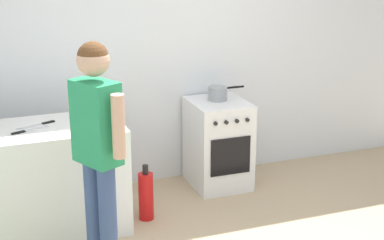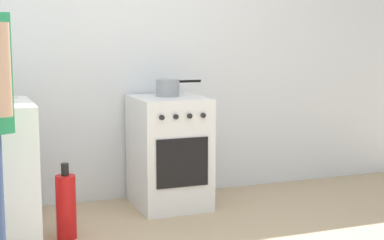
# 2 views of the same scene
# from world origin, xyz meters

# --- Properties ---
(back_wall) EXTENTS (6.00, 0.10, 2.60)m
(back_wall) POSITION_xyz_m (0.00, 1.95, 1.30)
(back_wall) COLOR silver
(back_wall) RESTS_ON ground
(oven_left) EXTENTS (0.53, 0.62, 0.85)m
(oven_left) POSITION_xyz_m (0.35, 1.58, 0.43)
(oven_left) COLOR white
(oven_left) RESTS_ON ground
(pot) EXTENTS (0.36, 0.18, 0.13)m
(pot) POSITION_xyz_m (0.36, 1.63, 0.92)
(pot) COLOR gray
(pot) RESTS_ON oven_left
(fire_extinguisher) EXTENTS (0.13, 0.13, 0.50)m
(fire_extinguisher) POSITION_xyz_m (-0.52, 1.10, 0.22)
(fire_extinguisher) COLOR red
(fire_extinguisher) RESTS_ON ground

